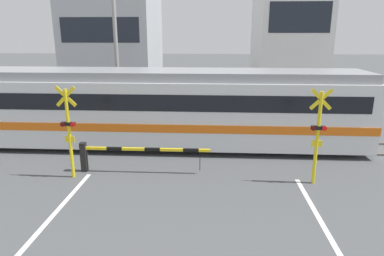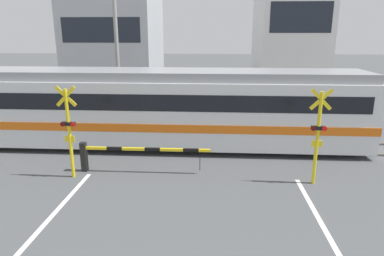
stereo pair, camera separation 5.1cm
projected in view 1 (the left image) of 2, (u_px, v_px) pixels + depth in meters
The scene contains 11 objects.
rail_track_near at pixel (195, 151), 14.06m from camera, with size 50.00×0.10×0.08m.
rail_track_far at pixel (197, 140), 15.44m from camera, with size 50.00×0.10×0.08m.
commuter_train at pixel (120, 106), 14.48m from camera, with size 20.36×2.83×3.25m.
crossing_barrier_near at pixel (120, 153), 11.84m from camera, with size 4.52×0.20×1.05m.
crossing_barrier_far at pixel (249, 116), 17.07m from camera, with size 4.52×0.20×1.05m.
crossing_signal_left at pixel (69, 128), 11.15m from camera, with size 0.68×0.15×3.11m.
crossing_signal_right at pixel (318, 133), 10.68m from camera, with size 0.68×0.15×3.11m.
pedestrian at pixel (210, 100), 20.24m from camera, with size 0.38×0.22×1.59m.
building_left_of_street at pixel (114, 36), 28.61m from camera, with size 6.95×7.56×8.97m.
building_right_of_street at pixel (288, 26), 27.56m from camera, with size 5.09×7.56×10.51m.
utility_pole_streetside at pixel (116, 46), 19.01m from camera, with size 0.22×0.22×8.08m.
Camera 1 is at (0.68, -2.20, 4.71)m, focal length 32.00 mm.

